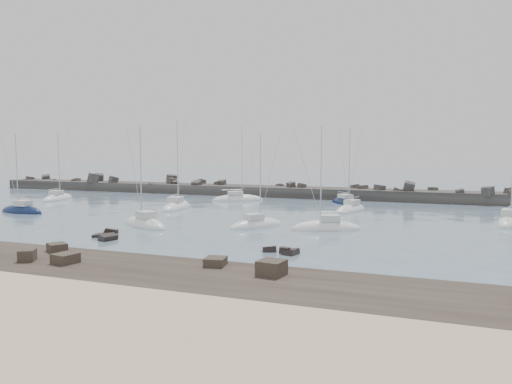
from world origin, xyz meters
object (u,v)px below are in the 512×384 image
sailboat_1 (22,212)px  sailboat_2 (176,207)px  sailboat_4 (145,225)px  sailboat_3 (238,200)px  sailboat_6 (256,226)px  sailboat_5 (351,210)px  sailboat_8 (326,228)px  sailboat_7 (347,203)px  sailboat_0 (58,199)px  sailboat_10 (510,223)px

sailboat_1 → sailboat_2: (17.66, 11.95, -0.01)m
sailboat_4 → sailboat_1: bearing=169.3°
sailboat_3 → sailboat_6: sailboat_3 is taller
sailboat_5 → sailboat_8: 17.10m
sailboat_1 → sailboat_5: (42.46, 17.85, -0.01)m
sailboat_4 → sailboat_7: (17.28, 31.34, -0.03)m
sailboat_1 → sailboat_5: 46.06m
sailboat_4 → sailboat_8: (19.97, 5.07, -0.01)m
sailboat_0 → sailboat_6: (43.08, -15.86, -0.00)m
sailboat_8 → sailboat_2: bearing=156.0°
sailboat_7 → sailboat_10: sailboat_7 is taller
sailboat_5 → sailboat_10: (19.69, -5.43, 0.02)m
sailboat_2 → sailboat_5: bearing=13.4°
sailboat_6 → sailboat_10: size_ratio=0.89×
sailboat_0 → sailboat_4: bearing=-33.0°
sailboat_4 → sailboat_7: sailboat_7 is taller
sailboat_0 → sailboat_4: (31.02, -20.11, 0.02)m
sailboat_2 → sailboat_3: 14.28m
sailboat_2 → sailboat_0: bearing=171.5°
sailboat_1 → sailboat_10: bearing=11.3°
sailboat_1 → sailboat_10: (62.15, 12.42, 0.01)m
sailboat_6 → sailboat_4: bearing=-160.6°
sailboat_3 → sailboat_6: (13.19, -25.71, 0.00)m
sailboat_8 → sailboat_6: bearing=-174.1°
sailboat_0 → sailboat_7: size_ratio=1.00×
sailboat_3 → sailboat_5: size_ratio=1.13×
sailboat_1 → sailboat_10: 63.38m
sailboat_2 → sailboat_1: bearing=-145.9°
sailboat_3 → sailboat_4: sailboat_3 is taller
sailboat_10 → sailboat_0: bearing=177.3°
sailboat_6 → sailboat_2: bearing=145.2°
sailboat_1 → sailboat_6: sailboat_1 is taller
sailboat_0 → sailboat_1: (8.14, -15.79, 0.01)m
sailboat_1 → sailboat_0: bearing=117.3°
sailboat_0 → sailboat_6: 45.90m
sailboat_7 → sailboat_5: bearing=-75.9°
sailboat_0 → sailboat_6: size_ratio=1.13×
sailboat_3 → sailboat_4: bearing=-87.8°
sailboat_10 → sailboat_8: bearing=-148.9°
sailboat_0 → sailboat_2: (25.80, -3.84, 0.01)m
sailboat_8 → sailboat_7: bearing=95.8°
sailboat_2 → sailboat_5: sailboat_2 is taller
sailboat_0 → sailboat_8: bearing=-16.4°
sailboat_0 → sailboat_2: size_ratio=0.91×
sailboat_8 → sailboat_10: size_ratio=0.96×
sailboat_6 → sailboat_7: bearing=79.1°
sailboat_7 → sailboat_8: 26.41m
sailboat_1 → sailboat_7: size_ratio=0.92×
sailboat_2 → sailboat_6: sailboat_2 is taller
sailboat_4 → sailboat_5: (19.59, 22.16, -0.01)m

